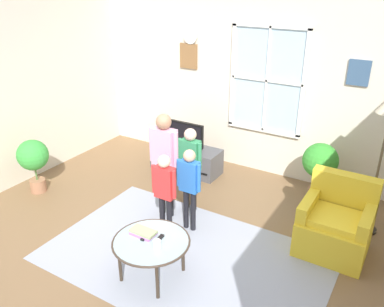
{
  "coord_description": "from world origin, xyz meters",
  "views": [
    {
      "loc": [
        2.26,
        -2.99,
        2.97
      ],
      "look_at": [
        0.1,
        0.58,
        1.07
      ],
      "focal_mm": 37.21,
      "sensor_mm": 36.0,
      "label": 1
    }
  ],
  "objects": [
    {
      "name": "potted_plant_corner",
      "position": [
        -2.39,
        0.26,
        0.54
      ],
      "size": [
        0.45,
        0.45,
        0.81
      ],
      "color": "#9E6B4C",
      "rests_on": "ground_plane"
    },
    {
      "name": "person_red_shirt",
      "position": [
        -0.12,
        0.33,
        0.69
      ],
      "size": [
        0.33,
        0.15,
        1.1
      ],
      "color": "black",
      "rests_on": "ground_plane"
    },
    {
      "name": "person_green_shirt",
      "position": [
        -0.19,
        1.02,
        0.74
      ],
      "size": [
        0.36,
        0.16,
        1.18
      ],
      "color": "black",
      "rests_on": "ground_plane"
    },
    {
      "name": "back_wall",
      "position": [
        0.0,
        2.68,
        1.47
      ],
      "size": [
        5.67,
        0.17,
        2.94
      ],
      "color": "beige",
      "rests_on": "ground_plane"
    },
    {
      "name": "television",
      "position": [
        -0.87,
        1.99,
        0.63
      ],
      "size": [
        0.62,
        0.08,
        0.42
      ],
      "color": "#4C4C4C",
      "rests_on": "tv_stand"
    },
    {
      "name": "person_pink_shirt",
      "position": [
        -0.4,
        0.73,
        0.89
      ],
      "size": [
        0.43,
        0.19,
        1.42
      ],
      "color": "black",
      "rests_on": "ground_plane"
    },
    {
      "name": "tv_stand",
      "position": [
        -0.87,
        1.99,
        0.21
      ],
      "size": [
        1.15,
        0.46,
        0.42
      ],
      "color": "#4C4C51",
      "rests_on": "ground_plane"
    },
    {
      "name": "coffee_table",
      "position": [
        0.16,
        -0.34,
        0.43
      ],
      "size": [
        0.82,
        0.82,
        0.46
      ],
      "color": "#99B2B7",
      "rests_on": "ground_plane"
    },
    {
      "name": "remote_near_books",
      "position": [
        0.22,
        -0.27,
        0.46
      ],
      "size": [
        0.05,
        0.14,
        0.02
      ],
      "primitive_type": "cube",
      "rotation": [
        0.0,
        0.0,
        0.1
      ],
      "color": "black",
      "rests_on": "coffee_table"
    },
    {
      "name": "remote_near_cup",
      "position": [
        0.08,
        -0.32,
        0.46
      ],
      "size": [
        0.05,
        0.14,
        0.02
      ],
      "primitive_type": "cube",
      "rotation": [
        0.0,
        0.0,
        0.04
      ],
      "color": "black",
      "rests_on": "coffee_table"
    },
    {
      "name": "potted_plant_by_window",
      "position": [
        1.22,
        2.12,
        0.59
      ],
      "size": [
        0.49,
        0.49,
        0.88
      ],
      "color": "#9E6B4C",
      "rests_on": "ground_plane"
    },
    {
      "name": "armchair",
      "position": [
        1.7,
        1.15,
        0.33
      ],
      "size": [
        0.76,
        0.74,
        0.87
      ],
      "color": "yellow",
      "rests_on": "ground_plane"
    },
    {
      "name": "person_blue_shirt",
      "position": [
        0.04,
        0.61,
        0.69
      ],
      "size": [
        0.33,
        0.15,
        1.09
      ],
      "color": "black",
      "rests_on": "ground_plane"
    },
    {
      "name": "area_rug",
      "position": [
        0.3,
        0.1,
        0.0
      ],
      "size": [
        3.15,
        1.97,
        0.01
      ],
      "primitive_type": "cube",
      "color": "#999EAD",
      "rests_on": "ground_plane"
    },
    {
      "name": "ground_plane",
      "position": [
        0.0,
        0.0,
        -0.01
      ],
      "size": [
        6.27,
        5.85,
        0.02
      ],
      "primitive_type": "cube",
      "color": "brown"
    },
    {
      "name": "book_stack",
      "position": [
        0.02,
        -0.29,
        0.48
      ],
      "size": [
        0.28,
        0.16,
        0.05
      ],
      "color": "#C06CC8",
      "rests_on": "coffee_table"
    },
    {
      "name": "cup",
      "position": [
        0.28,
        -0.4,
        0.5
      ],
      "size": [
        0.08,
        0.08,
        0.09
      ],
      "primitive_type": "cylinder",
      "color": "white",
      "rests_on": "coffee_table"
    }
  ]
}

